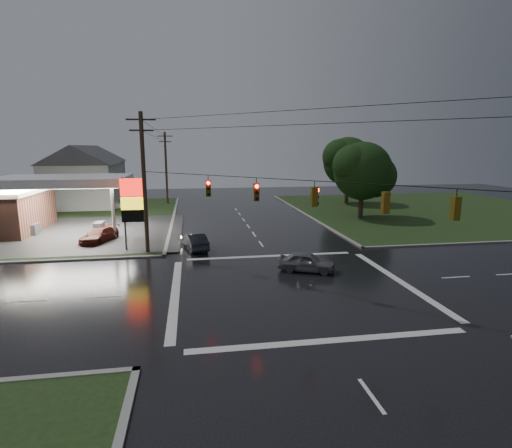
{
  "coord_description": "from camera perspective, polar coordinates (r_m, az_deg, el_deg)",
  "views": [
    {
      "loc": [
        -5.86,
        -22.5,
        8.38
      ],
      "look_at": [
        -1.44,
        4.87,
        3.0
      ],
      "focal_mm": 28.0,
      "sensor_mm": 36.0,
      "label": 1
    }
  ],
  "objects": [
    {
      "name": "car_crossing",
      "position": [
        27.57,
        7.27,
        -5.38
      ],
      "size": [
        4.17,
        2.97,
        1.32
      ],
      "primitive_type": "imported",
      "rotation": [
        0.0,
        0.0,
        1.16
      ],
      "color": "slate",
      "rests_on": "ground"
    },
    {
      "name": "car_pump",
      "position": [
        38.22,
        -21.48,
        -1.48
      ],
      "size": [
        3.29,
        4.77,
        1.28
      ],
      "primitive_type": "imported",
      "rotation": [
        0.0,
        0.0,
        -0.37
      ],
      "color": "#561C13",
      "rests_on": "ground"
    },
    {
      "name": "pylon_sign",
      "position": [
        33.61,
        -17.05,
        3.03
      ],
      "size": [
        2.0,
        0.35,
        6.0
      ],
      "color": "#59595E",
      "rests_on": "ground"
    },
    {
      "name": "tree_ne_near",
      "position": [
        48.87,
        15.13,
        7.29
      ],
      "size": [
        7.99,
        6.8,
        8.98
      ],
      "color": "black",
      "rests_on": "ground"
    },
    {
      "name": "grass_nw",
      "position": [
        53.17,
        -31.29,
        0.34
      ],
      "size": [
        36.0,
        36.0,
        0.08
      ],
      "primitive_type": "cube",
      "color": "black",
      "rests_on": "ground"
    },
    {
      "name": "house_near",
      "position": [
        60.55,
        -23.73,
        6.29
      ],
      "size": [
        11.05,
        8.48,
        8.6
      ],
      "color": "silver",
      "rests_on": "ground"
    },
    {
      "name": "car_north",
      "position": [
        33.47,
        -8.74,
        -2.44
      ],
      "size": [
        2.34,
        4.37,
        1.37
      ],
      "primitive_type": "imported",
      "rotation": [
        0.0,
        0.0,
        3.37
      ],
      "color": "black",
      "rests_on": "ground"
    },
    {
      "name": "tree_ne_far",
      "position": [
        61.04,
        13.13,
        8.63
      ],
      "size": [
        8.46,
        7.2,
        9.8
      ],
      "color": "black",
      "rests_on": "ground"
    },
    {
      "name": "ground",
      "position": [
        24.72,
        5.17,
        -8.89
      ],
      "size": [
        120.0,
        120.0,
        0.0
      ],
      "primitive_type": "plane",
      "color": "black",
      "rests_on": "ground"
    },
    {
      "name": "grass_ne",
      "position": [
        58.63,
        23.88,
        1.85
      ],
      "size": [
        36.0,
        36.0,
        0.08
      ],
      "primitive_type": "cube",
      "color": "black",
      "rests_on": "ground"
    },
    {
      "name": "utility_pole_nw",
      "position": [
        32.32,
        -15.69,
        5.85
      ],
      "size": [
        2.2,
        0.32,
        11.0
      ],
      "color": "#382619",
      "rests_on": "ground"
    },
    {
      "name": "utility_pole_n",
      "position": [
        60.68,
        -12.72,
        7.96
      ],
      "size": [
        2.2,
        0.32,
        10.5
      ],
      "color": "#382619",
      "rests_on": "ground"
    },
    {
      "name": "traffic_signals",
      "position": [
        23.32,
        5.5,
        6.26
      ],
      "size": [
        26.87,
        26.87,
        1.47
      ],
      "color": "black",
      "rests_on": "ground"
    },
    {
      "name": "house_far",
      "position": [
        72.42,
        -22.17,
        7.03
      ],
      "size": [
        11.05,
        8.48,
        8.6
      ],
      "color": "silver",
      "rests_on": "ground"
    }
  ]
}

